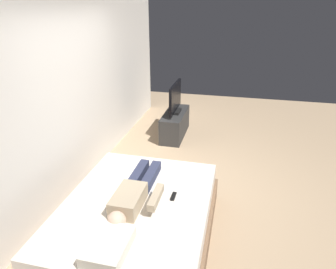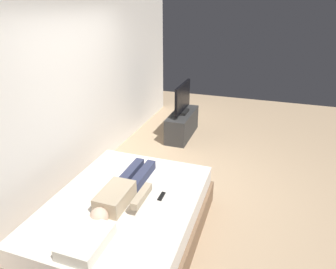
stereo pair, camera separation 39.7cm
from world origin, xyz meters
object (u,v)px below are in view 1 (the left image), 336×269
object	(u,v)px
pillow	(109,246)
tv	(175,99)
bed	(137,222)
tv_stand	(175,124)
remote	(173,196)
person	(134,194)

from	to	relation	value
pillow	tv	size ratio (longest dim) A/B	0.55
bed	tv	xyz separation A→B (m)	(2.99, 0.21, 0.52)
tv_stand	bed	bearing A→B (deg)	-176.00
pillow	tv	world-z (taller)	tv
remote	tv	bearing A→B (deg)	11.71
pillow	remote	xyz separation A→B (m)	(0.90, -0.37, -0.05)
person	tv_stand	size ratio (longest dim) A/B	1.15
tv	tv_stand	bearing A→B (deg)	153.43
bed	tv_stand	size ratio (longest dim) A/B	1.90
remote	tv	distance (m)	2.88
person	remote	size ratio (longest dim) A/B	8.40
tv	person	bearing A→B (deg)	-176.58
pillow	person	xyz separation A→B (m)	(0.75, 0.03, 0.02)
pillow	person	bearing A→B (deg)	2.42
bed	person	size ratio (longest dim) A/B	1.66
remote	tv_stand	size ratio (longest dim) A/B	0.14
pillow	bed	bearing A→B (deg)	-0.00
person	tv	xyz separation A→B (m)	(2.96, 0.18, 0.16)
tv_stand	tv	world-z (taller)	tv
bed	pillow	bearing A→B (deg)	180.00
tv_stand	remote	bearing A→B (deg)	-168.29
remote	tv	size ratio (longest dim) A/B	0.17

